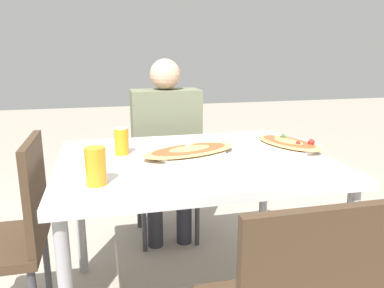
% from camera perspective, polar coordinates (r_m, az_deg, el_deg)
% --- Properties ---
extents(dining_table, '(1.20, 0.93, 0.76)m').
position_cam_1_polar(dining_table, '(1.73, 0.24, -4.36)').
color(dining_table, silver).
rests_on(dining_table, ground_plane).
extents(chair_far_seated, '(0.40, 0.40, 0.89)m').
position_cam_1_polar(chair_far_seated, '(2.52, -4.27, -2.67)').
color(chair_far_seated, '#3F2D1E').
rests_on(chair_far_seated, ground_plane).
extents(chair_side_left, '(0.40, 0.40, 0.89)m').
position_cam_1_polar(chair_side_left, '(1.75, -26.04, -11.96)').
color(chair_side_left, '#3F2D1E').
rests_on(chair_side_left, ground_plane).
extents(person_seated, '(0.42, 0.24, 1.19)m').
position_cam_1_polar(person_seated, '(2.37, -3.92, 0.94)').
color(person_seated, '#2D2D38').
rests_on(person_seated, ground_plane).
extents(pizza_main, '(0.51, 0.35, 0.06)m').
position_cam_1_polar(pizza_main, '(1.73, -0.35, -1.13)').
color(pizza_main, white).
rests_on(pizza_main, dining_table).
extents(soda_can, '(0.07, 0.07, 0.12)m').
position_cam_1_polar(soda_can, '(1.77, -10.68, 0.40)').
color(soda_can, orange).
rests_on(soda_can, dining_table).
extents(drink_glass, '(0.08, 0.08, 0.14)m').
position_cam_1_polar(drink_glass, '(1.39, -14.45, -3.31)').
color(drink_glass, orange).
rests_on(drink_glass, dining_table).
extents(pizza_second, '(0.32, 0.43, 0.06)m').
position_cam_1_polar(pizza_second, '(1.94, 14.46, 0.04)').
color(pizza_second, white).
rests_on(pizza_second, dining_table).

